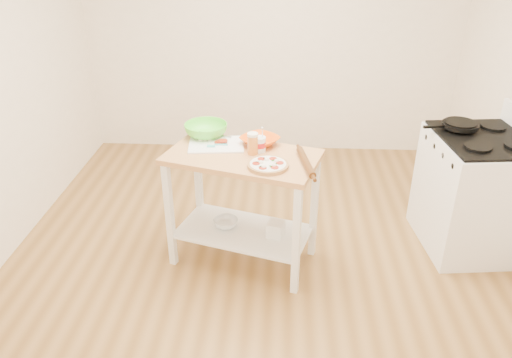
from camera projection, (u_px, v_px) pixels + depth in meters
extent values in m
cube|color=olive|center=(261.00, 265.00, 3.88)|extent=(4.00, 4.50, 0.02)
cube|color=white|center=(272.00, 29.00, 5.25)|extent=(4.00, 0.02, 2.70)
cube|color=tan|center=(242.00, 157.00, 3.54)|extent=(1.19, 0.87, 0.04)
cube|color=white|center=(243.00, 231.00, 3.83)|extent=(1.09, 0.79, 0.02)
cube|color=white|center=(170.00, 216.00, 3.69)|extent=(0.06, 0.06, 0.86)
cube|color=white|center=(199.00, 186.00, 4.10)|extent=(0.06, 0.06, 0.86)
cube|color=white|center=(296.00, 242.00, 3.39)|extent=(0.06, 0.06, 0.86)
cube|color=white|center=(314.00, 207.00, 3.80)|extent=(0.06, 0.06, 0.86)
cube|color=white|center=(473.00, 194.00, 3.92)|extent=(0.76, 0.87, 0.92)
cube|color=black|center=(485.00, 139.00, 3.71)|extent=(0.72, 0.82, 0.02)
cylinder|color=black|center=(460.00, 125.00, 3.83)|extent=(0.28, 0.28, 0.03)
cube|color=black|center=(434.00, 127.00, 3.80)|extent=(0.17, 0.06, 0.02)
cylinder|color=tan|center=(268.00, 166.00, 3.35)|extent=(0.28, 0.28, 0.02)
cylinder|color=tan|center=(268.00, 164.00, 3.34)|extent=(0.28, 0.28, 0.01)
cylinder|color=white|center=(268.00, 164.00, 3.34)|extent=(0.25, 0.25, 0.01)
cylinder|color=#A02413|center=(280.00, 163.00, 3.34)|extent=(0.05, 0.05, 0.01)
cylinder|color=#A02413|center=(273.00, 159.00, 3.40)|extent=(0.05, 0.05, 0.01)
cylinder|color=#A02413|center=(261.00, 159.00, 3.40)|extent=(0.05, 0.05, 0.01)
cylinder|color=#A02413|center=(256.00, 163.00, 3.34)|extent=(0.05, 0.05, 0.01)
cylinder|color=#A02413|center=(263.00, 168.00, 3.28)|extent=(0.05, 0.05, 0.01)
cylinder|color=#A02413|center=(275.00, 168.00, 3.28)|extent=(0.05, 0.05, 0.01)
sphere|color=white|center=(277.00, 161.00, 3.37)|extent=(0.03, 0.03, 0.03)
sphere|color=white|center=(267.00, 160.00, 3.38)|extent=(0.03, 0.03, 0.03)
sphere|color=white|center=(261.00, 163.00, 3.35)|extent=(0.03, 0.03, 0.03)
sphere|color=white|center=(264.00, 167.00, 3.29)|extent=(0.03, 0.03, 0.03)
sphere|color=white|center=(274.00, 166.00, 3.31)|extent=(0.03, 0.03, 0.03)
plane|color=#195D0F|center=(275.00, 163.00, 3.33)|extent=(0.03, 0.03, 0.00)
plane|color=#195D0F|center=(273.00, 160.00, 3.37)|extent=(0.03, 0.03, 0.00)
plane|color=#195D0F|center=(264.00, 158.00, 3.40)|extent=(0.03, 0.03, 0.00)
plane|color=#195D0F|center=(258.00, 162.00, 3.35)|extent=(0.03, 0.03, 0.00)
plane|color=#195D0F|center=(261.00, 166.00, 3.29)|extent=(0.03, 0.03, 0.00)
plane|color=#195D0F|center=(271.00, 166.00, 3.29)|extent=(0.03, 0.03, 0.00)
cube|color=white|center=(216.00, 145.00, 3.67)|extent=(0.43, 0.34, 0.01)
cube|color=#F4EACC|center=(200.00, 139.00, 3.72)|extent=(0.03, 0.03, 0.02)
cube|color=#F4EACC|center=(205.00, 139.00, 3.72)|extent=(0.03, 0.03, 0.02)
cube|color=#F4EACC|center=(210.00, 139.00, 3.72)|extent=(0.03, 0.03, 0.02)
cube|color=#F4EACC|center=(201.00, 137.00, 3.75)|extent=(0.03, 0.03, 0.02)
cube|color=#F4EACC|center=(205.00, 137.00, 3.75)|extent=(0.03, 0.03, 0.02)
cube|color=#F4EACC|center=(210.00, 137.00, 3.75)|extent=(0.03, 0.03, 0.02)
cylinder|color=#A02413|center=(219.00, 142.00, 3.68)|extent=(0.07, 0.07, 0.01)
cylinder|color=#A02413|center=(221.00, 141.00, 3.68)|extent=(0.07, 0.07, 0.01)
cylinder|color=#A02413|center=(223.00, 141.00, 3.68)|extent=(0.07, 0.07, 0.01)
cube|color=#47BCB7|center=(211.00, 146.00, 3.62)|extent=(0.06, 0.04, 0.01)
cylinder|color=#47BCB7|center=(221.00, 145.00, 3.64)|extent=(0.10, 0.02, 0.01)
cube|color=silver|center=(221.00, 136.00, 3.80)|extent=(0.18, 0.07, 0.00)
cube|color=black|center=(205.00, 133.00, 3.83)|extent=(0.10, 0.05, 0.01)
imported|color=#FF5E0D|center=(260.00, 141.00, 3.66)|extent=(0.37, 0.37, 0.06)
imported|color=#5FE73A|center=(206.00, 130.00, 3.80)|extent=(0.45, 0.45, 0.10)
cylinder|color=orange|center=(253.00, 145.00, 3.51)|extent=(0.07, 0.07, 0.14)
cylinder|color=white|center=(253.00, 135.00, 3.48)|extent=(0.08, 0.08, 0.02)
cylinder|color=white|center=(260.00, 144.00, 3.56)|extent=(0.09, 0.09, 0.11)
cylinder|color=red|center=(260.00, 144.00, 3.56)|extent=(0.09, 0.09, 0.04)
cylinder|color=silver|center=(262.00, 133.00, 3.52)|extent=(0.01, 0.06, 0.11)
cylinder|color=#593214|center=(306.00, 162.00, 3.36)|extent=(0.12, 0.42, 0.05)
imported|color=silver|center=(226.00, 223.00, 3.86)|extent=(0.24, 0.24, 0.06)
cube|color=white|center=(276.00, 229.00, 3.73)|extent=(0.15, 0.15, 0.12)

